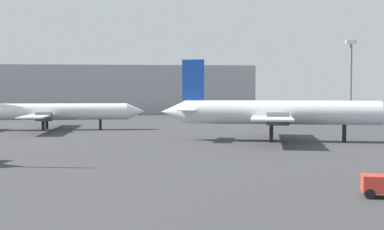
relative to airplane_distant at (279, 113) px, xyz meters
The scene contains 5 objects.
airplane_distant is the anchor object (origin of this frame).
airplane_far_left 38.27m from the airplane_distant, 145.79° to the left, with size 29.55×24.66×8.51m.
baggage_cart 33.69m from the airplane_distant, 94.47° to the right, with size 2.67×1.95×1.30m.
light_mast_right 54.28m from the airplane_distant, 58.48° to the left, with size 2.40×0.50×17.34m.
terminal_building 92.18m from the airplane_distant, 108.22° to the left, with size 84.22×25.61×13.26m, color #999EA3.
Camera 1 is at (-4.05, -10.27, 6.15)m, focal length 47.54 mm.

